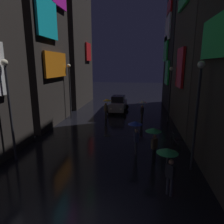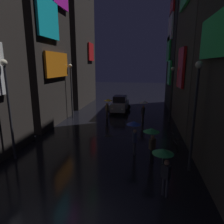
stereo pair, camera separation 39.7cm
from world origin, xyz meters
name	(u,v)px [view 1 (the left image)]	position (x,y,z in m)	size (l,w,h in m)	color
building_left_mid	(33,33)	(-7.47, 12.61, 8.28)	(4.25, 7.23, 16.55)	#2D2826
building_left_far	(69,21)	(-7.49, 22.36, 11.23)	(4.25, 8.71, 22.46)	#2D2826
building_right_far	(185,44)	(7.47, 21.98, 7.98)	(4.25, 7.95, 15.95)	black
pedestrian_far_right_green	(168,159)	(3.42, 2.82, 1.67)	(0.90, 0.90, 2.12)	#2D2D38
pedestrian_midstreet_centre_blue	(135,128)	(1.95, 6.74, 1.67)	(0.90, 0.90, 2.12)	#2D2D38
pedestrian_foreground_right_green	(154,135)	(2.99, 5.62, 1.67)	(0.90, 0.90, 2.12)	black
pedestrian_foreground_left_yellow	(107,103)	(-1.19, 14.79, 1.67)	(0.90, 0.90, 2.12)	#38332D
pedestrian_near_crossing_clear	(142,105)	(2.44, 14.16, 1.67)	(0.90, 0.90, 2.12)	#38332D
bicycle_parked_at_storefront	(175,143)	(4.60, 7.86, 0.39)	(0.34, 1.81, 0.96)	black
car_distant	(118,104)	(-0.37, 18.28, 0.93)	(2.34, 4.19, 1.92)	#99999E
streetlamp_right_far	(170,88)	(5.00, 14.70, 3.34)	(0.36, 0.36, 5.32)	#2D2D33
streetlamp_left_near	(9,100)	(-5.00, 4.89, 3.59)	(0.36, 0.36, 5.78)	#2D2D33
streetlamp_right_near	(197,105)	(5.00, 5.16, 3.53)	(0.36, 0.36, 5.67)	#2D2D33
streetlamp_left_far	(70,85)	(-5.00, 14.60, 3.49)	(0.36, 0.36, 5.58)	#2D2D33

